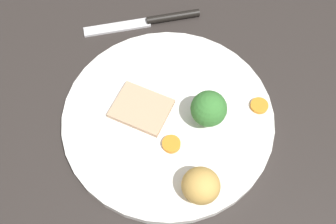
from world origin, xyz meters
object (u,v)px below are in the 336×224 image
at_px(knife, 153,20).
at_px(roast_potato_left, 201,186).
at_px(carrot_coin_front, 171,144).
at_px(broccoli_floret, 209,109).
at_px(meat_slice_main, 141,108).
at_px(dinner_plate, 168,118).
at_px(carrot_coin_back, 259,106).

bearing_deg(knife, roast_potato_left, 91.03).
relative_size(carrot_coin_front, broccoli_floret, 0.43).
bearing_deg(meat_slice_main, knife, -16.29).
height_order(carrot_coin_front, broccoli_floret, broccoli_floret).
bearing_deg(dinner_plate, carrot_coin_back, -95.95).
relative_size(dinner_plate, roast_potato_left, 6.15).
bearing_deg(knife, dinner_plate, 86.25).
xyz_separation_m(dinner_plate, carrot_coin_front, (-0.04, 0.01, 0.01)).
xyz_separation_m(dinner_plate, meat_slice_main, (0.02, 0.03, 0.01)).
distance_m(roast_potato_left, broccoli_floret, 0.10).
relative_size(meat_slice_main, carrot_coin_back, 3.06).
distance_m(carrot_coin_front, knife, 0.22).
relative_size(roast_potato_left, broccoli_floret, 0.84).
height_order(meat_slice_main, roast_potato_left, roast_potato_left).
bearing_deg(roast_potato_left, knife, 0.45).
bearing_deg(roast_potato_left, broccoli_floret, -19.90).
xyz_separation_m(roast_potato_left, knife, (0.29, 0.00, -0.03)).
xyz_separation_m(dinner_plate, broccoli_floret, (-0.02, -0.05, 0.04)).
bearing_deg(broccoli_floret, carrot_coin_front, 115.26).
height_order(carrot_coin_front, knife, carrot_coin_front).
relative_size(dinner_plate, knife, 1.56).
bearing_deg(carrot_coin_back, broccoli_floret, 93.77).
height_order(roast_potato_left, broccoli_floret, broccoli_floret).
distance_m(dinner_plate, broccoli_floret, 0.06).
relative_size(broccoli_floret, knife, 0.30).
distance_m(meat_slice_main, broccoli_floret, 0.09).
bearing_deg(carrot_coin_back, meat_slice_main, 79.58).
distance_m(dinner_plate, carrot_coin_back, 0.13).
height_order(dinner_plate, meat_slice_main, meat_slice_main).
bearing_deg(roast_potato_left, carrot_coin_front, 17.06).
bearing_deg(meat_slice_main, dinner_plate, -115.69).
distance_m(meat_slice_main, carrot_coin_back, 0.16).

